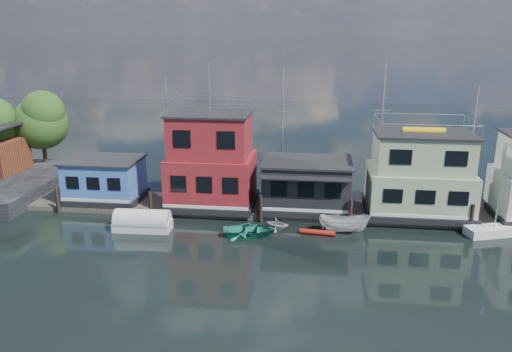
# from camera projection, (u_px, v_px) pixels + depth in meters

# --- Properties ---
(ground) EXTENTS (160.00, 160.00, 0.00)m
(ground) POSITION_uv_depth(u_px,v_px,m) (309.00, 280.00, 30.47)
(ground) COLOR black
(ground) RESTS_ON ground
(dock) EXTENTS (48.00, 5.00, 0.40)m
(dock) POSITION_uv_depth(u_px,v_px,m) (312.00, 210.00, 41.85)
(dock) COLOR #595147
(dock) RESTS_ON ground
(houseboat_blue) EXTENTS (6.40, 4.90, 3.66)m
(houseboat_blue) POSITION_uv_depth(u_px,v_px,m) (105.00, 180.00, 43.39)
(houseboat_blue) COLOR black
(houseboat_blue) RESTS_ON dock
(houseboat_red) EXTENTS (7.40, 5.90, 11.86)m
(houseboat_red) POSITION_uv_depth(u_px,v_px,m) (211.00, 162.00, 41.74)
(houseboat_red) COLOR black
(houseboat_red) RESTS_ON dock
(houseboat_dark) EXTENTS (7.40, 6.10, 4.06)m
(houseboat_dark) POSITION_uv_depth(u_px,v_px,m) (307.00, 185.00, 41.26)
(houseboat_dark) COLOR black
(houseboat_dark) RESTS_ON dock
(houseboat_green) EXTENTS (8.40, 5.90, 7.03)m
(houseboat_green) POSITION_uv_depth(u_px,v_px,m) (420.00, 175.00, 39.91)
(houseboat_green) COLOR black
(houseboat_green) RESTS_ON dock
(pilings) EXTENTS (42.28, 0.28, 2.20)m
(pilings) POSITION_uv_depth(u_px,v_px,m) (307.00, 211.00, 38.97)
(pilings) COLOR #2D2116
(pilings) RESTS_ON ground
(background_masts) EXTENTS (36.40, 0.16, 12.00)m
(background_masts) POSITION_uv_depth(u_px,v_px,m) (367.00, 134.00, 45.50)
(background_masts) COLOR silver
(background_masts) RESTS_ON ground
(motorboat) EXTENTS (3.82, 1.48, 1.47)m
(motorboat) POSITION_uv_depth(u_px,v_px,m) (344.00, 224.00, 37.44)
(motorboat) COLOR silver
(motorboat) RESTS_ON ground
(dinghy_teal) EXTENTS (4.39, 3.44, 0.83)m
(dinghy_teal) POSITION_uv_depth(u_px,v_px,m) (249.00, 230.00, 37.00)
(dinghy_teal) COLOR #258873
(dinghy_teal) RESTS_ON ground
(red_kayak) EXTENTS (2.67, 0.71, 0.39)m
(red_kayak) POSITION_uv_depth(u_px,v_px,m) (317.00, 232.00, 37.22)
(red_kayak) COLOR #AC1C12
(red_kayak) RESTS_ON ground
(day_sailer) EXTENTS (4.51, 2.66, 6.75)m
(day_sailer) POSITION_uv_depth(u_px,v_px,m) (494.00, 230.00, 37.13)
(day_sailer) COLOR white
(day_sailer) RESTS_ON ground
(dinghy_white) EXTENTS (2.19, 2.00, 0.97)m
(dinghy_white) POSITION_uv_depth(u_px,v_px,m) (277.00, 224.00, 38.11)
(dinghy_white) COLOR silver
(dinghy_white) RESTS_ON ground
(tarp_runabout) EXTENTS (4.41, 1.92, 1.76)m
(tarp_runabout) POSITION_uv_depth(u_px,v_px,m) (143.00, 222.00, 37.97)
(tarp_runabout) COLOR beige
(tarp_runabout) RESTS_ON ground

